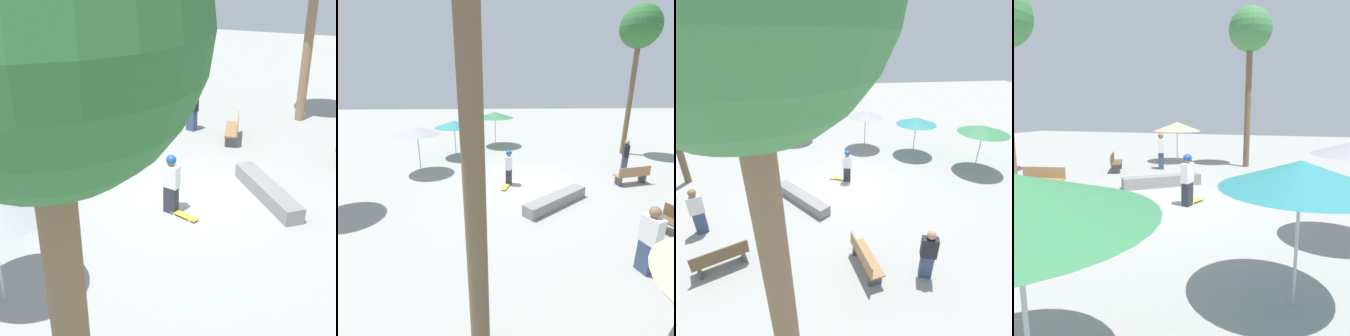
% 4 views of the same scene
% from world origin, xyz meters
% --- Properties ---
extents(ground_plane, '(60.00, 60.00, 0.00)m').
position_xyz_m(ground_plane, '(0.00, 0.00, 0.00)').
color(ground_plane, '#9E9E99').
extents(skater_main, '(0.32, 0.46, 1.59)m').
position_xyz_m(skater_main, '(0.73, -0.18, 0.86)').
color(skater_main, '#282D38').
rests_on(skater_main, ground_plane).
extents(skateboard, '(0.45, 0.82, 0.07)m').
position_xyz_m(skateboard, '(0.89, 0.23, 0.06)').
color(skateboard, gold).
rests_on(skateboard, ground_plane).
extents(concrete_ledge, '(2.69, 2.27, 0.42)m').
position_xyz_m(concrete_ledge, '(-0.91, 1.99, 0.21)').
color(concrete_ledge, gray).
rests_on(concrete_ledge, ground_plane).
extents(bench_near, '(1.66, 0.76, 0.85)m').
position_xyz_m(bench_near, '(-4.76, 0.06, 0.43)').
color(bench_near, '#47474C').
rests_on(bench_near, ground_plane).
extents(palm_tree_right, '(2.24, 2.24, 6.83)m').
position_xyz_m(palm_tree_right, '(8.07, 1.75, 5.57)').
color(palm_tree_right, brown).
rests_on(palm_tree_right, ground_plane).
extents(bystander_far, '(0.37, 0.50, 1.64)m').
position_xyz_m(bystander_far, '(-5.23, -1.66, 0.82)').
color(bystander_far, '#38476B').
rests_on(bystander_far, ground_plane).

